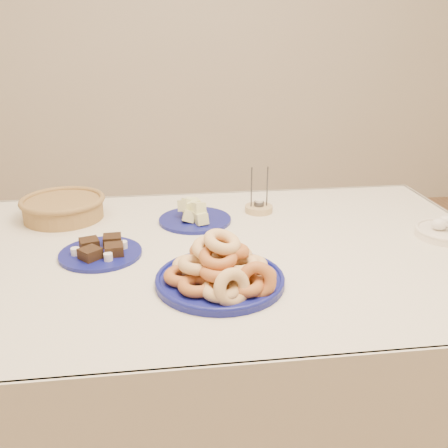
{
  "coord_description": "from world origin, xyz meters",
  "views": [
    {
      "loc": [
        -0.17,
        -1.35,
        1.37
      ],
      "look_at": [
        0.0,
        -0.05,
        0.85
      ],
      "focal_mm": 40.0,
      "sensor_mm": 36.0,
      "label": 1
    }
  ],
  "objects_px": {
    "dining_table": "(222,280)",
    "melon_plate": "(194,215)",
    "brownie_plate": "(101,251)",
    "donut_platter": "(221,271)",
    "candle_holder": "(259,208)",
    "wicker_basket": "(63,207)",
    "egg_bowl": "(446,231)"
  },
  "relations": [
    {
      "from": "wicker_basket",
      "to": "melon_plate",
      "type": "bearing_deg",
      "value": -12.03
    },
    {
      "from": "brownie_plate",
      "to": "egg_bowl",
      "type": "bearing_deg",
      "value": 0.18
    },
    {
      "from": "donut_platter",
      "to": "brownie_plate",
      "type": "height_order",
      "value": "donut_platter"
    },
    {
      "from": "dining_table",
      "to": "melon_plate",
      "type": "height_order",
      "value": "melon_plate"
    },
    {
      "from": "dining_table",
      "to": "brownie_plate",
      "type": "height_order",
      "value": "brownie_plate"
    },
    {
      "from": "brownie_plate",
      "to": "candle_holder",
      "type": "bearing_deg",
      "value": 30.2
    },
    {
      "from": "dining_table",
      "to": "brownie_plate",
      "type": "relative_size",
      "value": 5.4
    },
    {
      "from": "melon_plate",
      "to": "donut_platter",
      "type": "bearing_deg",
      "value": -85.49
    },
    {
      "from": "melon_plate",
      "to": "wicker_basket",
      "type": "height_order",
      "value": "melon_plate"
    },
    {
      "from": "donut_platter",
      "to": "brownie_plate",
      "type": "distance_m",
      "value": 0.39
    },
    {
      "from": "brownie_plate",
      "to": "candle_holder",
      "type": "height_order",
      "value": "candle_holder"
    },
    {
      "from": "donut_platter",
      "to": "candle_holder",
      "type": "xyz_separation_m",
      "value": [
        0.2,
        0.53,
        -0.02
      ]
    },
    {
      "from": "donut_platter",
      "to": "candle_holder",
      "type": "bearing_deg",
      "value": 69.08
    },
    {
      "from": "dining_table",
      "to": "melon_plate",
      "type": "distance_m",
      "value": 0.28
    },
    {
      "from": "dining_table",
      "to": "egg_bowl",
      "type": "bearing_deg",
      "value": 0.3
    },
    {
      "from": "melon_plate",
      "to": "brownie_plate",
      "type": "distance_m",
      "value": 0.37
    },
    {
      "from": "melon_plate",
      "to": "wicker_basket",
      "type": "distance_m",
      "value": 0.46
    },
    {
      "from": "melon_plate",
      "to": "wicker_basket",
      "type": "xyz_separation_m",
      "value": [
        -0.45,
        0.1,
        0.02
      ]
    },
    {
      "from": "donut_platter",
      "to": "wicker_basket",
      "type": "relative_size",
      "value": 1.1
    },
    {
      "from": "candle_holder",
      "to": "wicker_basket",
      "type": "bearing_deg",
      "value": 177.95
    },
    {
      "from": "wicker_basket",
      "to": "candle_holder",
      "type": "height_order",
      "value": "candle_holder"
    },
    {
      "from": "dining_table",
      "to": "melon_plate",
      "type": "xyz_separation_m",
      "value": [
        -0.07,
        0.24,
        0.13
      ]
    },
    {
      "from": "dining_table",
      "to": "donut_platter",
      "type": "distance_m",
      "value": 0.27
    },
    {
      "from": "candle_holder",
      "to": "egg_bowl",
      "type": "xyz_separation_m",
      "value": [
        0.54,
        -0.3,
        0.0
      ]
    },
    {
      "from": "dining_table",
      "to": "brownie_plate",
      "type": "xyz_separation_m",
      "value": [
        -0.35,
        0.0,
        0.12
      ]
    },
    {
      "from": "brownie_plate",
      "to": "wicker_basket",
      "type": "height_order",
      "value": "wicker_basket"
    },
    {
      "from": "candle_holder",
      "to": "egg_bowl",
      "type": "distance_m",
      "value": 0.62
    },
    {
      "from": "candle_holder",
      "to": "egg_bowl",
      "type": "height_order",
      "value": "candle_holder"
    },
    {
      "from": "brownie_plate",
      "to": "melon_plate",
      "type": "bearing_deg",
      "value": 39.26
    },
    {
      "from": "dining_table",
      "to": "egg_bowl",
      "type": "distance_m",
      "value": 0.73
    },
    {
      "from": "wicker_basket",
      "to": "egg_bowl",
      "type": "height_order",
      "value": "wicker_basket"
    },
    {
      "from": "melon_plate",
      "to": "dining_table",
      "type": "bearing_deg",
      "value": -74.59
    }
  ]
}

